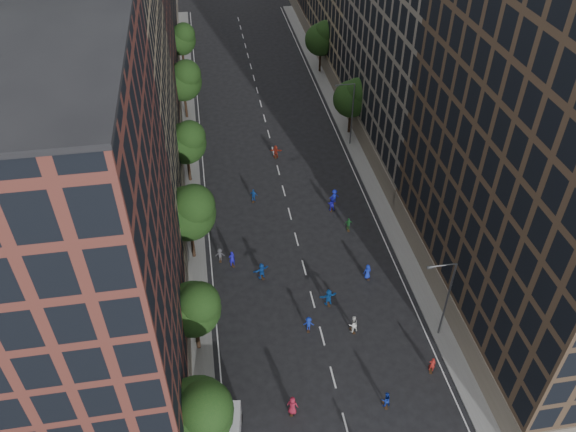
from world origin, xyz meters
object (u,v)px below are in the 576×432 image
object	(u,v)px
streetlamp_near	(446,296)
cargo_van	(228,432)
skater_2	(386,400)
streetlamp_far	(351,111)

from	to	relation	value
streetlamp_near	cargo_van	bearing A→B (deg)	-159.66
cargo_van	skater_2	bearing A→B (deg)	12.18
streetlamp_far	skater_2	xyz separation A→B (m)	(-6.78, -39.30, -4.36)
streetlamp_near	skater_2	world-z (taller)	streetlamp_near
streetlamp_near	cargo_van	xyz separation A→B (m)	(-19.65, -7.29, -3.96)
streetlamp_near	skater_2	size ratio (longest dim) A/B	5.63
skater_2	streetlamp_far	bearing A→B (deg)	-104.43
cargo_van	skater_2	size ratio (longest dim) A/B	2.81
cargo_van	skater_2	distance (m)	12.92
streetlamp_far	cargo_van	xyz separation A→B (m)	(-19.65, -40.29, -3.96)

